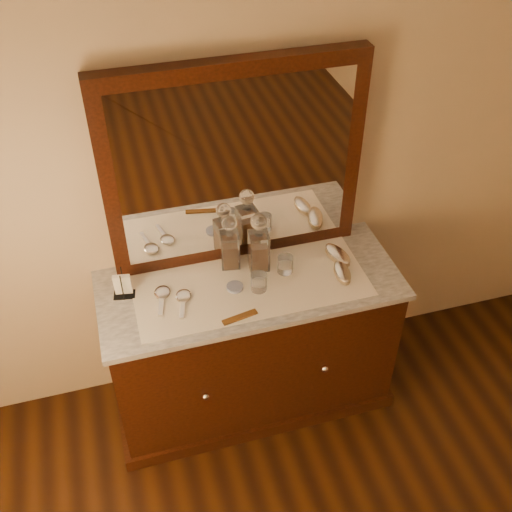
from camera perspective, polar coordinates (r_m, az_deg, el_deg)
name	(u,v)px	position (r m, az deg, el deg)	size (l,w,h in m)	color
dresser_cabinet	(251,345)	(3.22, -0.50, -8.27)	(1.40, 0.55, 0.82)	black
dresser_plinth	(251,389)	(3.51, -0.46, -12.27)	(1.46, 0.59, 0.08)	black
knob_left	(206,396)	(2.98, -4.69, -12.88)	(0.04, 0.04, 0.04)	silver
knob_right	(325,369)	(3.09, 6.42, -10.37)	(0.04, 0.04, 0.04)	silver
marble_top	(250,285)	(2.92, -0.54, -2.75)	(1.44, 0.59, 0.03)	silver
mirror_frame	(235,166)	(2.79, -1.98, 8.34)	(1.20, 0.08, 1.00)	black
mirror_glass	(237,170)	(2.77, -1.80, 7.98)	(1.06, 0.01, 0.86)	white
lace_runner	(251,286)	(2.89, -0.44, -2.76)	(1.10, 0.45, 0.00)	white
pin_dish	(235,287)	(2.87, -1.98, -2.90)	(0.08, 0.08, 0.01)	silver
comb	(240,317)	(2.74, -1.50, -5.70)	(0.17, 0.03, 0.01)	brown
napkin_rack	(123,286)	(2.87, -12.27, -2.73)	(0.11, 0.07, 0.15)	black
decanter_left	(230,247)	(2.93, -2.44, 0.86)	(0.10, 0.10, 0.29)	brown
decanter_right	(259,247)	(2.92, 0.26, 0.80)	(0.10, 0.10, 0.31)	brown
brush_near	(342,273)	(2.95, 8.01, -1.55)	(0.09, 0.17, 0.04)	#907858
brush_far	(338,255)	(3.05, 7.60, 0.08)	(0.12, 0.19, 0.05)	#907858
hand_mirror_outer	(162,295)	(2.87, -8.73, -3.60)	(0.10, 0.20, 0.02)	silver
hand_mirror_inner	(183,298)	(2.84, -6.78, -3.93)	(0.09, 0.19, 0.02)	silver
tumblers	(272,273)	(2.89, 1.52, -1.60)	(0.23, 0.16, 0.09)	white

